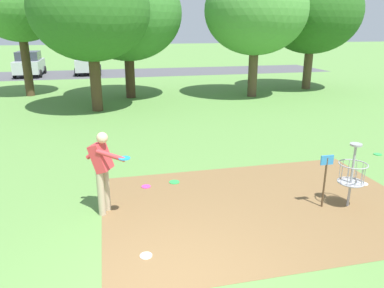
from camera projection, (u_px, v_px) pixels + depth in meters
name	position (u px, v px, depth m)	size (l,w,h in m)	color
dirt_tee_pad	(260.00, 206.00, 7.83)	(6.57, 4.48, 0.01)	brown
disc_golf_basket	(349.00, 173.00, 7.59)	(0.98, 0.58, 1.39)	#9E9EA3
player_foreground_watching	(102.00, 167.00, 7.26)	(0.86, 0.91, 1.71)	tan
frisbee_near_basket	(363.00, 184.00, 8.90)	(0.22, 0.22, 0.02)	white
frisbee_by_tee	(146.00, 256.00, 6.11)	(0.20, 0.20, 0.02)	white
frisbee_mid_grass	(378.00, 154.00, 10.96)	(0.24, 0.24, 0.02)	green
frisbee_far_right	(146.00, 187.00, 8.75)	(0.22, 0.22, 0.02)	#E53D99
frisbee_scattered_a	(174.00, 182.00, 9.00)	(0.26, 0.26, 0.02)	green
tree_near_left	(127.00, 13.00, 18.55)	(5.55, 5.55, 6.64)	#422D1E
tree_near_right	(313.00, 12.00, 21.26)	(5.52, 5.52, 6.78)	brown
tree_mid_left	(256.00, 11.00, 18.81)	(5.28, 5.28, 6.68)	brown
tree_mid_center	(19.00, 6.00, 18.93)	(4.32, 4.32, 6.53)	#4C3823
tree_mid_right	(90.00, 10.00, 15.43)	(5.05, 5.05, 6.47)	#4C3823
parking_lot_strip	(114.00, 73.00, 30.15)	(36.00, 6.00, 0.01)	#4C4C51
parked_car_leftmost	(29.00, 64.00, 28.28)	(2.03, 4.23, 1.84)	#B2B7BC
parked_car_center_left	(88.00, 62.00, 29.58)	(1.98, 4.20, 1.84)	#B2B7BC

